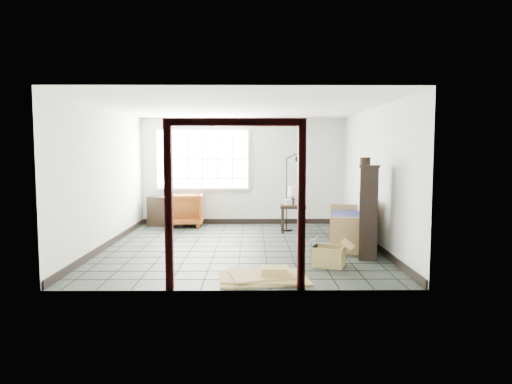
{
  "coord_description": "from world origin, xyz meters",
  "views": [
    {
      "loc": [
        0.22,
        -8.48,
        1.78
      ],
      "look_at": [
        0.29,
        0.3,
        1.0
      ],
      "focal_mm": 32.0,
      "sensor_mm": 36.0,
      "label": 1
    }
  ],
  "objects_px": {
    "tall_shelf": "(369,211)",
    "side_table": "(293,210)",
    "armchair": "(185,208)",
    "futon_sofa": "(354,226)"
  },
  "relations": [
    {
      "from": "tall_shelf",
      "to": "side_table",
      "type": "bearing_deg",
      "value": 127.66
    },
    {
      "from": "futon_sofa",
      "to": "tall_shelf",
      "type": "bearing_deg",
      "value": -82.76
    },
    {
      "from": "armchair",
      "to": "side_table",
      "type": "distance_m",
      "value": 2.66
    },
    {
      "from": "tall_shelf",
      "to": "futon_sofa",
      "type": "bearing_deg",
      "value": 102.62
    },
    {
      "from": "futon_sofa",
      "to": "armchair",
      "type": "bearing_deg",
      "value": 160.24
    },
    {
      "from": "futon_sofa",
      "to": "tall_shelf",
      "type": "relative_size",
      "value": 1.43
    },
    {
      "from": "armchair",
      "to": "tall_shelf",
      "type": "xyz_separation_m",
      "value": [
        3.55,
        -3.41,
        0.36
      ]
    },
    {
      "from": "side_table",
      "to": "armchair",
      "type": "bearing_deg",
      "value": 160.72
    },
    {
      "from": "futon_sofa",
      "to": "side_table",
      "type": "distance_m",
      "value": 1.63
    },
    {
      "from": "futon_sofa",
      "to": "armchair",
      "type": "xyz_separation_m",
      "value": [
        -3.62,
        2.07,
        0.1
      ]
    }
  ]
}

